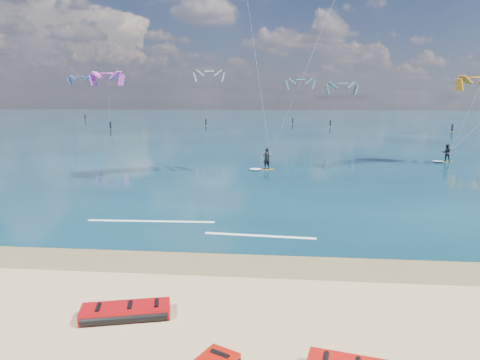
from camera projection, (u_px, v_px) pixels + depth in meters
The scene contains 7 objects.
ground at pixel (234, 148), 52.61m from camera, with size 320.00×320.00×0.00m, color tan.
wet_sand_strip at pixel (130, 260), 16.44m from camera, with size 320.00×2.40×0.01m, color brown.
sea at pixel (259, 121), 115.17m from camera, with size 320.00×200.00×0.04m, color #092635.
packed_kite_left at pixel (126, 317), 12.17m from camera, with size 2.69×1.15×0.42m, color #AE090D, non-canonical shape.
kitesurfer_main at pixel (280, 52), 32.00m from camera, with size 9.57×9.29×18.27m.
shoreline_foam at pixel (196, 227), 20.49m from camera, with size 11.31×2.34×0.01m.
distant_kites at pixel (231, 102), 89.99m from camera, with size 90.93×35.89×11.52m.
Camera 1 is at (5.66, -12.09, 6.16)m, focal length 32.00 mm.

